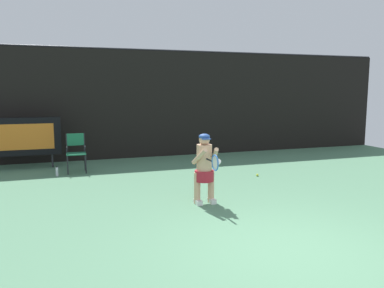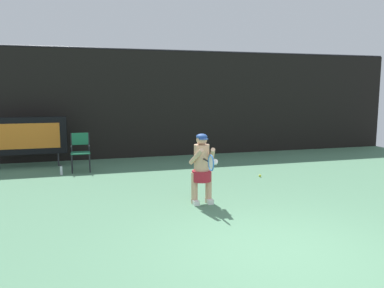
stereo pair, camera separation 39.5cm
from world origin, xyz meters
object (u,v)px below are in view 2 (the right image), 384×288
Objects in this scene: tennis_ball_loose at (260,176)px; tennis_player at (202,166)px; scoreboard at (28,136)px; water_bottle at (61,170)px; tennis_racket at (211,163)px; umpire_chair at (80,150)px.

tennis_player is at bearing -139.87° from tennis_ball_loose.
scoreboard is 6.25m from tennis_player.
tennis_racket reaches higher than water_bottle.
scoreboard is 3.65× the size of tennis_racket.
water_bottle is (0.96, -1.34, -0.82)m from scoreboard.
umpire_chair is 15.88× the size of tennis_ball_loose.
tennis_ball_loose is (2.21, 2.42, -0.90)m from tennis_racket.
umpire_chair is 1.79× the size of tennis_racket.
tennis_player is 2.37× the size of tennis_racket.
water_bottle is at bearing 106.84° from tennis_racket.
scoreboard reaches higher than tennis_player.
tennis_ball_loose is (5.08, -1.74, -0.09)m from water_bottle.
tennis_racket is at bearing -55.12° from scoreboard.
tennis_player is 0.58m from tennis_racket.
tennis_ball_loose is at bearing -24.66° from umpire_chair.
scoreboard is 1.84m from water_bottle.
tennis_racket is (3.83, -5.49, -0.01)m from scoreboard.
tennis_ball_loose is (6.04, -3.08, -0.91)m from scoreboard.
tennis_racket is (2.87, -4.15, 0.82)m from water_bottle.
scoreboard is at bearing 146.39° from umpire_chair.
tennis_racket is (2.35, -4.51, 0.32)m from umpire_chair.
umpire_chair reaches higher than tennis_ball_loose.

